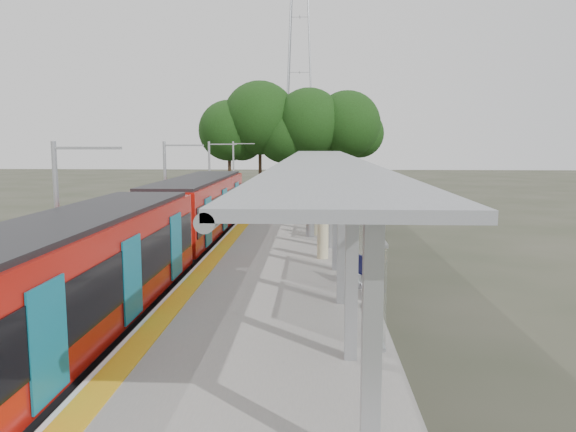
# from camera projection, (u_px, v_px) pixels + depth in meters

# --- Properties ---
(trackbed) EXTENTS (3.00, 70.00, 0.24)m
(trackbed) POSITION_uv_depth(u_px,v_px,m) (206.00, 242.00, 29.67)
(trackbed) COLOR #59544C
(trackbed) RESTS_ON ground
(platform) EXTENTS (6.00, 50.00, 1.00)m
(platform) POSITION_uv_depth(u_px,v_px,m) (290.00, 235.00, 29.41)
(platform) COLOR gray
(platform) RESTS_ON ground
(tactile_strip) EXTENTS (0.60, 50.00, 0.02)m
(tactile_strip) POSITION_uv_depth(u_px,v_px,m) (242.00, 225.00, 29.46)
(tactile_strip) COLOR yellow
(tactile_strip) RESTS_ON platform
(end_fence) EXTENTS (6.00, 0.10, 1.20)m
(end_fence) POSITION_uv_depth(u_px,v_px,m) (302.00, 181.00, 53.97)
(end_fence) COLOR #9EA0A5
(end_fence) RESTS_ON platform
(train) EXTENTS (2.74, 27.60, 3.62)m
(train) POSITION_uv_depth(u_px,v_px,m) (158.00, 233.00, 20.60)
(train) COLOR black
(train) RESTS_ON ground
(canopy) EXTENTS (3.27, 38.00, 3.66)m
(canopy) POSITION_uv_depth(u_px,v_px,m) (323.00, 168.00, 25.07)
(canopy) COLOR #9EA0A5
(canopy) RESTS_ON platform
(pylon) EXTENTS (8.00, 4.00, 38.00)m
(pylon) POSITION_uv_depth(u_px,v_px,m) (300.00, 45.00, 79.50)
(pylon) COLOR #9EA0A5
(pylon) RESTS_ON ground
(tree_cluster) EXTENTS (20.03, 8.29, 12.00)m
(tree_cluster) POSITION_uv_depth(u_px,v_px,m) (287.00, 125.00, 61.40)
(tree_cluster) COLOR #382316
(tree_cluster) RESTS_ON ground
(catenary_masts) EXTENTS (2.08, 48.16, 5.40)m
(catenary_masts) POSITION_uv_depth(u_px,v_px,m) (167.00, 191.00, 28.39)
(catenary_masts) COLOR #9EA0A5
(catenary_masts) RESTS_ON ground
(bench_near) EXTENTS (0.94, 1.47, 0.97)m
(bench_near) POSITION_uv_depth(u_px,v_px,m) (358.00, 267.00, 17.39)
(bench_near) COLOR #0F124F
(bench_near) RESTS_ON platform
(bench_mid) EXTENTS (0.85, 1.79, 1.18)m
(bench_mid) POSITION_uv_depth(u_px,v_px,m) (322.00, 208.00, 32.02)
(bench_mid) COLOR #0F124F
(bench_mid) RESTS_ON platform
(bench_far) EXTENTS (1.01, 1.59, 1.04)m
(bench_far) POSITION_uv_depth(u_px,v_px,m) (333.00, 193.00, 41.88)
(bench_far) COLOR #0F124F
(bench_far) RESTS_ON platform
(info_pillar_near) EXTENTS (0.43, 0.43, 1.89)m
(info_pillar_near) POSITION_uv_depth(u_px,v_px,m) (323.00, 237.00, 21.13)
(info_pillar_near) COLOR #C6BB90
(info_pillar_near) RESTS_ON platform
(info_pillar_far) EXTENTS (0.38, 0.38, 1.69)m
(info_pillar_far) POSITION_uv_depth(u_px,v_px,m) (316.00, 220.00, 26.47)
(info_pillar_far) COLOR #C6BB90
(info_pillar_far) RESTS_ON platform
(litter_bin) EXTENTS (0.44, 0.44, 0.79)m
(litter_bin) POSITION_uv_depth(u_px,v_px,m) (310.00, 228.00, 26.04)
(litter_bin) COLOR #9EA0A5
(litter_bin) RESTS_ON platform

